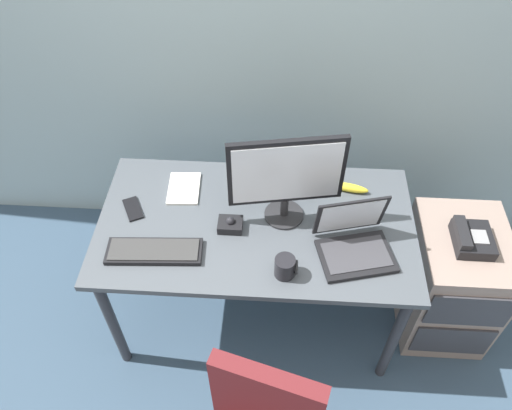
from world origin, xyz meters
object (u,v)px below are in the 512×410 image
desk_phone (471,239)px  banana (349,187)px  coffee_mug (285,267)px  laptop (354,241)px  monitor_main (286,176)px  file_cabinet (449,281)px  cell_phone (133,209)px  keyboard (154,251)px  trackball_mouse (230,224)px  paper_notepad (184,188)px

desk_phone → banana: bearing=157.9°
desk_phone → coffee_mug: bearing=-161.8°
laptop → banana: bearing=89.5°
monitor_main → banana: bearing=30.7°
file_cabinet → cell_phone: bearing=179.2°
keyboard → banana: bearing=26.6°
keyboard → banana: banana is taller
coffee_mug → banana: (0.29, 0.50, -0.03)m
monitor_main → coffee_mug: 0.38m
coffee_mug → trackball_mouse: bearing=137.0°
coffee_mug → cell_phone: 0.78m
banana → desk_phone: bearing=-22.1°
trackball_mouse → cell_phone: trackball_mouse is taller
monitor_main → banana: monitor_main is taller
file_cabinet → monitor_main: (-0.86, 0.03, 0.67)m
keyboard → cell_phone: keyboard is taller
coffee_mug → banana: 0.58m
trackball_mouse → cell_phone: (-0.46, 0.08, -0.02)m
keyboard → laptop: laptop is taller
desk_phone → coffee_mug: (-0.84, -0.28, 0.10)m
monitor_main → keyboard: (-0.55, -0.25, -0.24)m
file_cabinet → trackball_mouse: 1.19m
trackball_mouse → paper_notepad: (-0.25, 0.23, -0.02)m
monitor_main → banana: (0.30, 0.18, -0.24)m
desk_phone → banana: 0.60m
cell_phone → monitor_main: bearing=-26.6°
monitor_main → trackball_mouse: monitor_main is taller
file_cabinet → trackball_mouse: (-1.10, -0.06, 0.44)m
desk_phone → paper_notepad: size_ratio=0.96×
file_cabinet → desk_phone: bearing=-116.8°
keyboard → monitor_main: bearing=24.2°
laptop → paper_notepad: laptop is taller
banana → cell_phone: bearing=-169.5°
keyboard → paper_notepad: bearing=80.2°
coffee_mug → paper_notepad: coffee_mug is taller
trackball_mouse → banana: (0.54, 0.27, -0.00)m
trackball_mouse → cell_phone: size_ratio=0.77×
paper_notepad → banana: (0.79, 0.04, 0.01)m
file_cabinet → cell_phone: cell_phone is taller
trackball_mouse → desk_phone: bearing=2.3°
monitor_main → keyboard: 0.65m
laptop → banana: (0.00, 0.35, -0.03)m
laptop → coffee_mug: (-0.29, -0.15, -0.01)m
paper_notepad → cell_phone: size_ratio=1.46×
keyboard → coffee_mug: coffee_mug is taller
banana → monitor_main: bearing=-149.3°
paper_notepad → trackball_mouse: bearing=-42.4°
monitor_main → trackball_mouse: (-0.24, -0.09, -0.23)m
desk_phone → laptop: 0.58m
trackball_mouse → cell_phone: 0.47m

